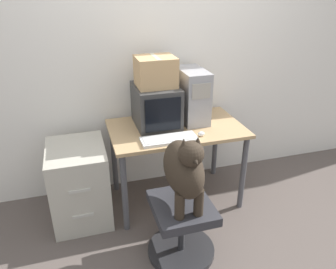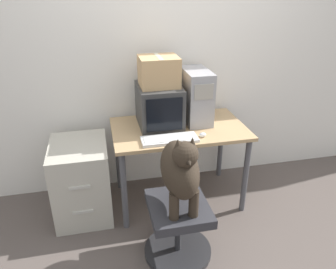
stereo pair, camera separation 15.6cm
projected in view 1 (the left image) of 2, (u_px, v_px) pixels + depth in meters
The scene contains 11 objects.
ground_plane at pixel (188, 220), 2.87m from camera, with size 12.00×12.00×0.00m, color #564C47.
wall_back at pixel (163, 54), 2.98m from camera, with size 8.00×0.05×2.60m.
desk at pixel (176, 137), 2.90m from camera, with size 1.16×0.70×0.75m.
crt_monitor at pixel (156, 106), 2.82m from camera, with size 0.36×0.45×0.36m.
pc_tower at pixel (192, 95), 2.91m from camera, with size 0.22×0.42×0.46m.
keyboard at pixel (169, 139), 2.61m from camera, with size 0.45×0.17×0.03m.
computer_mouse at pixel (201, 134), 2.68m from camera, with size 0.06×0.05×0.04m.
office_chair at pixel (182, 226), 2.44m from camera, with size 0.51×0.51×0.46m.
dog at pixel (184, 168), 2.19m from camera, with size 0.24×0.50×0.59m.
filing_cabinet at pixel (80, 183), 2.80m from camera, with size 0.47×0.59×0.68m.
cardboard_box at pixel (156, 72), 2.70m from camera, with size 0.32×0.29×0.25m.
Camera 1 is at (-0.81, -2.13, 1.92)m, focal length 35.00 mm.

